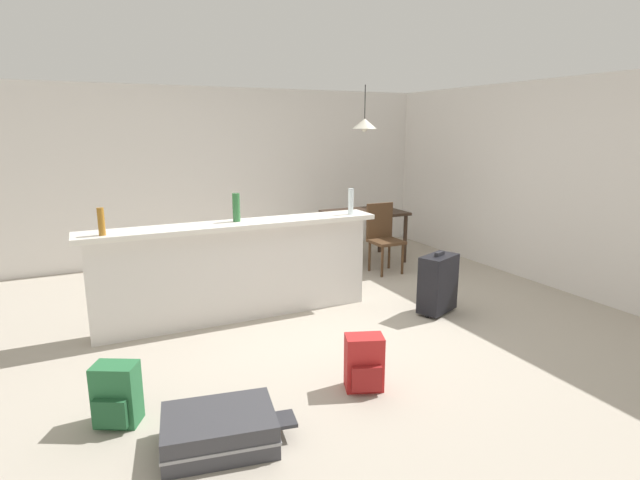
# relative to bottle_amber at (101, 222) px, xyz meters

# --- Properties ---
(ground_plane) EXTENTS (13.00, 13.00, 0.05)m
(ground_plane) POSITION_rel_bottle_amber_xyz_m (2.01, -0.33, -1.16)
(ground_plane) COLOR #ADA393
(wall_back) EXTENTS (6.60, 0.10, 2.50)m
(wall_back) POSITION_rel_bottle_amber_xyz_m (2.01, 2.72, 0.12)
(wall_back) COLOR silver
(wall_back) RESTS_ON ground_plane
(wall_right) EXTENTS (0.10, 6.00, 2.50)m
(wall_right) POSITION_rel_bottle_amber_xyz_m (5.06, -0.03, 0.12)
(wall_right) COLOR silver
(wall_right) RESTS_ON ground_plane
(partition_half_wall) EXTENTS (2.80, 0.20, 0.96)m
(partition_half_wall) POSITION_rel_bottle_amber_xyz_m (1.22, 0.08, -0.65)
(partition_half_wall) COLOR silver
(partition_half_wall) RESTS_ON ground_plane
(bar_countertop) EXTENTS (2.96, 0.40, 0.05)m
(bar_countertop) POSITION_rel_bottle_amber_xyz_m (1.22, 0.08, -0.15)
(bar_countertop) COLOR white
(bar_countertop) RESTS_ON partition_half_wall
(bottle_amber) EXTENTS (0.06, 0.06, 0.24)m
(bottle_amber) POSITION_rel_bottle_amber_xyz_m (0.00, 0.00, 0.00)
(bottle_amber) COLOR #9E661E
(bottle_amber) RESTS_ON bar_countertop
(bottle_green) EXTENTS (0.07, 0.07, 0.28)m
(bottle_green) POSITION_rel_bottle_amber_xyz_m (1.24, 0.13, 0.02)
(bottle_green) COLOR #2D6B38
(bottle_green) RESTS_ON bar_countertop
(bottle_clear) EXTENTS (0.06, 0.06, 0.28)m
(bottle_clear) POSITION_rel_bottle_amber_xyz_m (2.48, 0.02, 0.02)
(bottle_clear) COLOR silver
(bottle_clear) RESTS_ON bar_countertop
(dining_table) EXTENTS (1.10, 0.80, 0.74)m
(dining_table) POSITION_rel_bottle_amber_xyz_m (3.54, 1.53, -0.49)
(dining_table) COLOR #332319
(dining_table) RESTS_ON ground_plane
(dining_chair_near_partition) EXTENTS (0.40, 0.40, 0.93)m
(dining_chair_near_partition) POSITION_rel_bottle_amber_xyz_m (3.50, 0.94, -0.62)
(dining_chair_near_partition) COLOR #4C331E
(dining_chair_near_partition) RESTS_ON ground_plane
(pendant_lamp) EXTENTS (0.34, 0.34, 0.63)m
(pendant_lamp) POSITION_rel_bottle_amber_xyz_m (3.49, 1.48, 0.85)
(pendant_lamp) COLOR black
(suitcase_flat_charcoal) EXTENTS (0.87, 0.60, 0.22)m
(suitcase_flat_charcoal) POSITION_rel_bottle_amber_xyz_m (0.51, -1.91, -1.02)
(suitcase_flat_charcoal) COLOR #38383D
(suitcase_flat_charcoal) RESTS_ON ground_plane
(backpack_green) EXTENTS (0.33, 0.32, 0.42)m
(backpack_green) POSITION_rel_bottle_amber_xyz_m (-0.04, -1.38, -0.93)
(backpack_green) COLOR #286B3D
(backpack_green) RESTS_ON ground_plane
(backpack_red) EXTENTS (0.32, 0.30, 0.42)m
(backpack_red) POSITION_rel_bottle_amber_xyz_m (1.66, -1.69, -0.93)
(backpack_red) COLOR red
(backpack_red) RESTS_ON ground_plane
(suitcase_upright_black) EXTENTS (0.50, 0.39, 0.67)m
(suitcase_upright_black) POSITION_rel_bottle_amber_xyz_m (3.16, -0.66, -0.80)
(suitcase_upright_black) COLOR black
(suitcase_upright_black) RESTS_ON ground_plane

